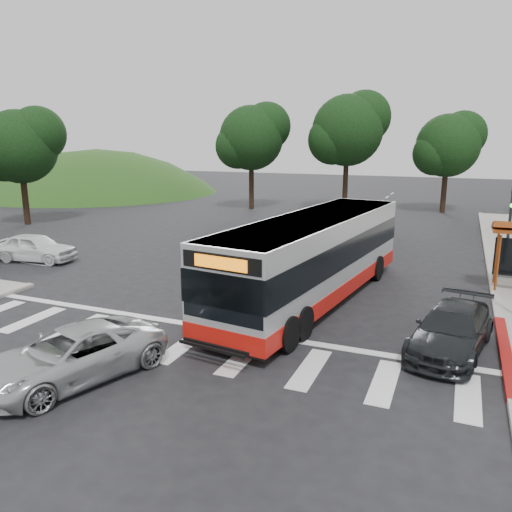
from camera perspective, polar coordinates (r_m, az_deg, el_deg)
The scene contains 15 objects.
ground at distance 19.67m, azimuth -0.94°, elevation -4.90°, with size 140.00×140.00×0.00m, color black.
curb_east at distance 25.92m, azimuth 25.24°, elevation -1.55°, with size 0.30×40.00×0.15m, color #9E9991.
curb_east_red at distance 16.39m, azimuth 26.61°, elevation -9.89°, with size 0.32×6.00×0.15m, color maroon.
hillside_nw at distance 61.77m, azimuth -17.52°, elevation 6.94°, with size 44.00×44.00×10.00m, color #1C4616.
crosswalk_ladder at distance 15.50m, azimuth -8.40°, elevation -10.15°, with size 18.00×2.60×0.01m, color silver.
traffic_signal_ne_short at distance 26.00m, azimuth 27.04°, elevation 3.73°, with size 0.18×0.37×4.00m.
tree_north_a at distance 44.23m, azimuth 10.54°, elevation 14.06°, with size 6.60×6.15×10.17m.
tree_north_b at distance 45.24m, azimuth 21.17°, elevation 11.79°, with size 5.72×5.33×8.43m.
tree_north_c at distance 44.72m, azimuth -0.41°, elevation 13.46°, with size 6.16×5.74×9.30m.
tree_west_a at distance 40.03m, azimuth -25.27°, elevation 11.35°, with size 5.72×5.33×8.43m.
transit_bus at distance 19.19m, azimuth 6.62°, elevation -0.38°, with size 2.74×12.65×3.27m, color #B8BBBD, non-canonical shape.
pedestrian at distance 17.11m, azimuth -7.42°, elevation -5.00°, with size 0.58×0.38×1.60m, color white.
dark_sedan at distance 15.85m, azimuth 21.45°, elevation -7.86°, with size 1.87×4.59×1.33m, color black.
silver_suv_south at distance 13.99m, azimuth -20.22°, elevation -10.53°, with size 2.25×4.87×1.35m, color #B6B9BB.
west_car_white at distance 27.85m, azimuth -23.94°, elevation 0.90°, with size 1.70×4.22×1.44m, color white.
Camera 1 is at (7.43, -17.16, 6.12)m, focal length 35.00 mm.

